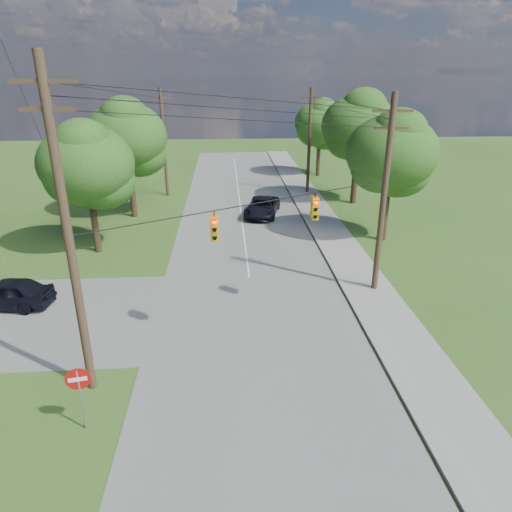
{
  "coord_description": "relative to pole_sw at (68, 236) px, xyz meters",
  "views": [
    {
      "loc": [
        0.76,
        -14.49,
        11.37
      ],
      "look_at": [
        2.07,
        5.0,
        3.44
      ],
      "focal_mm": 32.0,
      "sensor_mm": 36.0,
      "label": 1
    }
  ],
  "objects": [
    {
      "name": "power_lines",
      "position": [
        6.1,
        11.14,
        2.93
      ],
      "size": [
        13.93,
        29.62,
        4.93
      ],
      "color": "black",
      "rests_on": "ground"
    },
    {
      "name": "car_main_north",
      "position": [
        8.38,
        22.13,
        -5.45
      ],
      "size": [
        3.66,
        5.79,
        1.49
      ],
      "primitive_type": "imported",
      "rotation": [
        0.0,
        0.0,
        -0.24
      ],
      "color": "black",
      "rests_on": "main_road"
    },
    {
      "name": "pole_north_e",
      "position": [
        13.5,
        29.6,
        -1.1
      ],
      "size": [
        2.0,
        0.32,
        10.0
      ],
      "color": "#4D3A28",
      "rests_on": "ground"
    },
    {
      "name": "sidewalk_east",
      "position": [
        13.3,
        4.6,
        -6.17
      ],
      "size": [
        2.6,
        100.0,
        0.12
      ],
      "primitive_type": "cube",
      "color": "gray",
      "rests_on": "ground"
    },
    {
      "name": "tree_e_near",
      "position": [
        16.6,
        15.6,
        0.02
      ],
      "size": [
        6.2,
        6.2,
        8.81
      ],
      "color": "#403020",
      "rests_on": "ground"
    },
    {
      "name": "do_not_enter_sign",
      "position": [
        0.37,
        -2.27,
        -4.44
      ],
      "size": [
        0.81,
        0.2,
        2.46
      ],
      "rotation": [
        0.0,
        0.0,
        0.2
      ],
      "color": "#94979A",
      "rests_on": "ground"
    },
    {
      "name": "traffic_signals",
      "position": [
        7.15,
        4.03,
        -0.73
      ],
      "size": [
        4.91,
        3.27,
        1.05
      ],
      "color": "#E1B10D",
      "rests_on": "ground"
    },
    {
      "name": "car_cross_dark",
      "position": [
        -6.01,
        6.82,
        -5.41
      ],
      "size": [
        4.73,
        2.23,
        1.56
      ],
      "primitive_type": "imported",
      "rotation": [
        0.0,
        0.0,
        -1.66
      ],
      "color": "black",
      "rests_on": "cross_road"
    },
    {
      "name": "tree_e_mid",
      "position": [
        17.1,
        25.6,
        0.68
      ],
      "size": [
        6.6,
        6.6,
        9.64
      ],
      "color": "#403020",
      "rests_on": "ground"
    },
    {
      "name": "pole_north_w",
      "position": [
        -0.4,
        29.6,
        -1.1
      ],
      "size": [
        2.0,
        0.32,
        10.0
      ],
      "color": "#4D3A28",
      "rests_on": "ground"
    },
    {
      "name": "pole_sw",
      "position": [
        0.0,
        0.0,
        0.0
      ],
      "size": [
        2.0,
        0.32,
        12.0
      ],
      "color": "#4D3A28",
      "rests_on": "ground"
    },
    {
      "name": "tree_e_far",
      "position": [
        16.1,
        37.6,
        -0.31
      ],
      "size": [
        5.8,
        5.8,
        8.32
      ],
      "color": "#403020",
      "rests_on": "ground"
    },
    {
      "name": "tree_w_far",
      "position": [
        -4.4,
        32.6,
        0.02
      ],
      "size": [
        6.0,
        6.0,
        8.73
      ],
      "color": "#403020",
      "rests_on": "ground"
    },
    {
      "name": "pole_ne",
      "position": [
        13.5,
        7.6,
        -0.76
      ],
      "size": [
        2.0,
        0.32,
        10.5
      ],
      "color": "#4D3A28",
      "rests_on": "ground"
    },
    {
      "name": "main_road",
      "position": [
        6.6,
        4.6,
        -6.21
      ],
      "size": [
        10.0,
        100.0,
        0.03
      ],
      "primitive_type": "cube",
      "color": "gray",
      "rests_on": "ground"
    },
    {
      "name": "tree_w_near",
      "position": [
        -3.4,
        14.6,
        -0.3
      ],
      "size": [
        6.0,
        6.0,
        8.4
      ],
      "color": "#403020",
      "rests_on": "ground"
    },
    {
      "name": "tree_w_mid",
      "position": [
        -2.4,
        22.6,
        0.35
      ],
      "size": [
        6.4,
        6.4,
        9.22
      ],
      "color": "#403020",
      "rests_on": "ground"
    },
    {
      "name": "ground",
      "position": [
        4.6,
        -0.4,
        -6.23
      ],
      "size": [
        140.0,
        140.0,
        0.0
      ],
      "primitive_type": "plane",
      "color": "#355B1E",
      "rests_on": "ground"
    }
  ]
}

